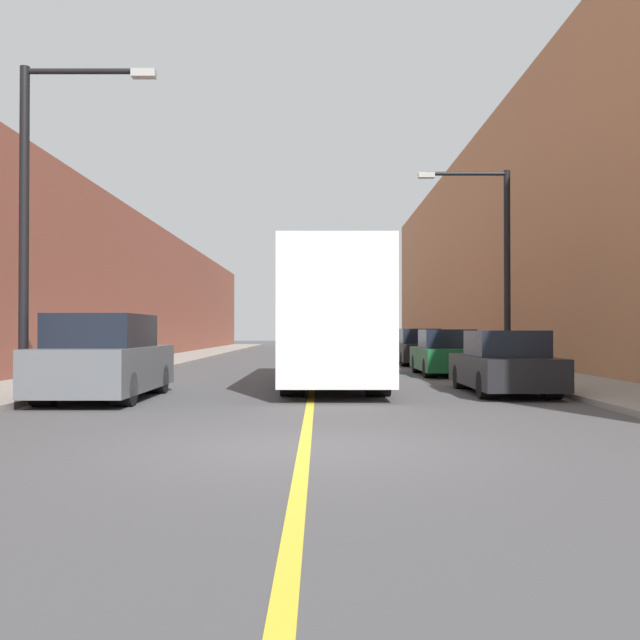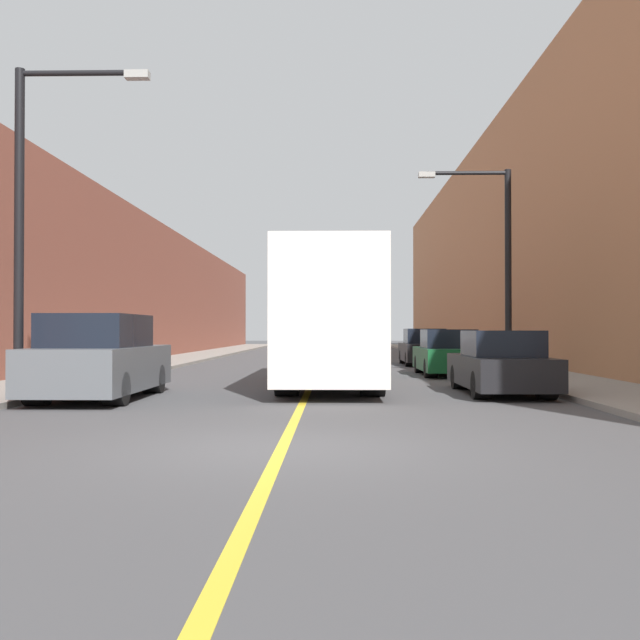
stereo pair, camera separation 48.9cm
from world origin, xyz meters
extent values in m
plane|color=#474749|center=(0.00, 0.00, 0.00)|extent=(200.00, 200.00, 0.00)
cube|color=gray|center=(-7.05, 30.00, 0.06)|extent=(2.85, 72.00, 0.13)
cube|color=gray|center=(7.05, 30.00, 0.06)|extent=(2.85, 72.00, 0.13)
cube|color=brown|center=(-10.47, 30.00, 3.58)|extent=(4.00, 72.00, 7.16)
cube|color=#B2724C|center=(10.47, 30.00, 5.97)|extent=(4.00, 72.00, 11.94)
cube|color=gold|center=(0.00, 30.00, 0.00)|extent=(0.16, 72.00, 0.01)
cube|color=silver|center=(0.55, 10.73, 1.90)|extent=(2.49, 10.24, 3.21)
cube|color=black|center=(0.55, 5.64, 2.47)|extent=(2.12, 0.04, 1.45)
cylinder|color=black|center=(-0.43, 7.55, 0.50)|extent=(0.55, 0.99, 0.99)
cylinder|color=black|center=(1.52, 7.55, 0.50)|extent=(0.55, 0.99, 0.99)
cylinder|color=black|center=(-0.43, 13.90, 0.50)|extent=(0.55, 0.99, 0.99)
cylinder|color=black|center=(1.52, 13.90, 0.50)|extent=(0.55, 0.99, 0.99)
cube|color=#51565B|center=(-4.46, 6.76, 0.67)|extent=(2.00, 4.92, 0.94)
cube|color=black|center=(-4.46, 6.51, 1.49)|extent=(1.76, 2.71, 0.70)
cube|color=black|center=(-4.46, 4.33, 0.84)|extent=(1.70, 0.04, 0.42)
cylinder|color=black|center=(-5.24, 5.23, 0.34)|extent=(0.44, 0.68, 0.68)
cylinder|color=black|center=(-3.68, 5.23, 0.34)|extent=(0.44, 0.68, 0.68)
cylinder|color=black|center=(-5.24, 8.28, 0.34)|extent=(0.44, 0.68, 0.68)
cylinder|color=black|center=(-3.68, 8.28, 0.34)|extent=(0.44, 0.68, 0.68)
cube|color=black|center=(4.55, 8.26, 0.54)|extent=(1.79, 4.64, 0.71)
cube|color=black|center=(4.55, 8.03, 1.19)|extent=(1.58, 2.09, 0.60)
cube|color=black|center=(4.55, 5.97, 0.66)|extent=(1.52, 0.04, 0.32)
cylinder|color=black|center=(3.85, 6.83, 0.31)|extent=(0.39, 0.62, 0.62)
cylinder|color=black|center=(5.25, 6.83, 0.31)|extent=(0.39, 0.62, 0.62)
cylinder|color=black|center=(3.85, 9.70, 0.31)|extent=(0.39, 0.62, 0.62)
cylinder|color=black|center=(5.25, 9.70, 0.31)|extent=(0.39, 0.62, 0.62)
cube|color=#145128|center=(4.39, 15.55, 0.55)|extent=(1.84, 4.51, 0.73)
cube|color=black|center=(4.39, 15.32, 1.22)|extent=(1.62, 2.03, 0.62)
cube|color=black|center=(4.39, 13.32, 0.68)|extent=(1.56, 0.04, 0.33)
cylinder|color=black|center=(3.68, 14.15, 0.31)|extent=(0.40, 0.62, 0.62)
cylinder|color=black|center=(5.11, 14.15, 0.31)|extent=(0.40, 0.62, 0.62)
cylinder|color=black|center=(3.68, 16.94, 0.31)|extent=(0.40, 0.62, 0.62)
cylinder|color=black|center=(5.11, 16.94, 0.31)|extent=(0.40, 0.62, 0.62)
cube|color=black|center=(4.47, 22.94, 0.56)|extent=(1.83, 4.51, 0.75)
cube|color=black|center=(4.47, 22.72, 1.25)|extent=(1.61, 2.03, 0.64)
cube|color=black|center=(4.47, 20.71, 0.69)|extent=(1.55, 0.04, 0.34)
cylinder|color=black|center=(3.76, 21.54, 0.31)|extent=(0.40, 0.62, 0.62)
cylinder|color=black|center=(5.18, 21.54, 0.31)|extent=(0.40, 0.62, 0.62)
cylinder|color=black|center=(3.76, 24.34, 0.31)|extent=(0.40, 0.62, 0.62)
cylinder|color=black|center=(5.18, 24.34, 0.31)|extent=(0.40, 0.62, 0.62)
cylinder|color=black|center=(-5.92, 5.94, 3.55)|extent=(0.20, 0.20, 6.84)
cylinder|color=black|center=(-4.69, 5.94, 6.87)|extent=(2.47, 0.12, 0.12)
cube|color=#999993|center=(-3.45, 5.94, 6.82)|extent=(0.50, 0.24, 0.16)
cylinder|color=black|center=(5.92, 13.33, 3.26)|extent=(0.20, 0.20, 6.27)
cylinder|color=black|center=(4.69, 13.33, 6.30)|extent=(2.47, 0.12, 0.12)
cube|color=#999993|center=(3.45, 13.33, 6.25)|extent=(0.50, 0.24, 0.16)
camera|label=1|loc=(0.20, -9.47, 1.49)|focal=42.00mm
camera|label=2|loc=(0.69, -9.47, 1.49)|focal=42.00mm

